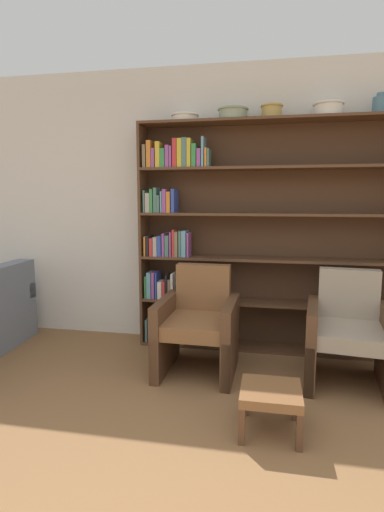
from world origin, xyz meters
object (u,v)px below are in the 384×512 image
bowl_stoneware (233,113)px  bowl_brass (328,109)px  bookshelf (248,237)px  armchair_leather (198,325)px  armchair_cushioned (349,334)px  vase_tall (380,105)px  footstool (271,396)px  bowl_copper (185,118)px  bowl_slate (272,111)px

bowl_stoneware → bowl_brass: size_ratio=1.04×
bookshelf → armchair_leather: bearing=-120.8°
bowl_stoneware → armchair_cushioned: size_ratio=0.33×
bowl_stoneware → vase_tall: bearing=0.0°
footstool → armchair_cushioned: bearing=54.0°
bowl_copper → vase_tall: size_ratio=1.48×
bowl_slate → bookshelf: bearing=172.9°
bowl_copper → bowl_slate: size_ratio=1.32×
bookshelf → armchair_leather: (-0.37, -0.63, -0.70)m
vase_tall → armchair_leather: size_ratio=0.21×
bowl_slate → footstool: size_ratio=0.54×
bowl_slate → vase_tall: bearing=0.0°
vase_tall → bowl_slate: bearing=-180.0°
armchair_leather → armchair_cushioned: 1.21m
vase_tall → armchair_cushioned: size_ratio=0.21×
armchair_cushioned → footstool: size_ratio=2.35×
bookshelf → bowl_brass: bearing=-2.0°
bookshelf → bowl_stoneware: 1.16m
armchair_leather → footstool: armchair_leather is taller
bowl_stoneware → bookshelf: bearing=8.4°
bowl_brass → vase_tall: bearing=0.0°
armchair_cushioned → footstool: 1.04m
bowl_copper → bowl_brass: size_ratio=0.97×
bowl_stoneware → bowl_slate: (0.35, -0.00, 0.01)m
bowl_slate → armchair_leather: (-0.57, -0.60, -1.86)m
armchair_leather → footstool: size_ratio=2.35×
vase_tall → armchair_cushioned: bearing=-114.3°
bowl_stoneware → armchair_cushioned: bowl_stoneware is taller
bowl_slate → vase_tall: 0.92m
bowl_slate → armchair_leather: bearing=-133.1°
bowl_copper → bowl_brass: bowl_brass is taller
vase_tall → armchair_leather: vase_tall is taller
bowl_brass → vase_tall: size_ratio=1.52×
bowl_stoneware → bowl_slate: bearing=-0.0°
bookshelf → armchair_cushioned: bearing=-36.8°
bowl_copper → bowl_stoneware: bearing=0.0°
bowl_copper → bowl_brass: bearing=0.0°
bookshelf → armchair_cushioned: (0.84, -0.63, -0.70)m
bowl_copper → bowl_slate: 0.81m
bowl_slate → footstool: bearing=-88.2°
bowl_copper → bowl_brass: (1.30, 0.00, 0.02)m
bookshelf → bowl_copper: bearing=-177.8°
armchair_cushioned → armchair_leather: bearing=6.6°
bookshelf → bowl_copper: bowl_copper is taller
bookshelf → bowl_slate: bearing=-7.1°
bowl_stoneware → footstool: size_ratio=0.77×
bowl_stoneware → armchair_cushioned: (1.00, -0.60, -1.85)m
footstool → bookshelf: bearing=99.1°
footstool → bowl_brass: bearing=72.7°
bowl_brass → armchair_leather: size_ratio=0.31×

